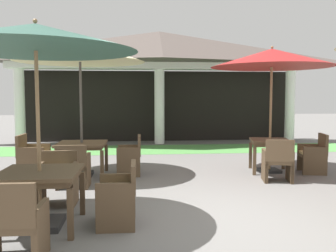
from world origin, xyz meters
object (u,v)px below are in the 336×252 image
at_px(patio_chair_near_foreground_north, 57,179).
at_px(patio_chair_mid_right_south, 73,167).
at_px(patio_chair_mid_left_east, 314,155).
at_px(patio_chair_near_foreground_south, 13,225).
at_px(patio_table_near_foreground, 40,178).
at_px(patio_chair_mid_right_west, 32,157).
at_px(patio_umbrella_near_foreground, 36,40).
at_px(patio_umbrella_mid_left, 272,58).
at_px(patio_umbrella_mid_right, 80,52).
at_px(patio_chair_mid_right_east, 130,157).
at_px(patio_table_mid_right, 82,147).
at_px(patio_table_mid_left, 270,144).
at_px(patio_chair_near_foreground_east, 119,195).
at_px(patio_chair_mid_left_south, 278,162).

bearing_deg(patio_chair_near_foreground_north, patio_chair_mid_right_south, -93.56).
bearing_deg(patio_chair_mid_left_east, patio_chair_near_foreground_south, 138.68).
bearing_deg(patio_table_near_foreground, patio_chair_mid_right_south, 87.74).
distance_m(patio_table_near_foreground, patio_chair_near_foreground_south, 1.07).
distance_m(patio_chair_mid_right_west, patio_chair_mid_right_south, 1.49).
bearing_deg(patio_table_near_foreground, patio_umbrella_near_foreground, 167.66).
relative_size(patio_chair_near_foreground_north, patio_umbrella_mid_left, 0.29).
bearing_deg(patio_umbrella_mid_right, patio_chair_mid_right_south, -90.86).
height_order(patio_umbrella_mid_right, patio_chair_mid_right_west, patio_umbrella_mid_right).
xyz_separation_m(patio_chair_near_foreground_north, patio_umbrella_mid_left, (4.32, 2.11, 2.17)).
xyz_separation_m(patio_chair_near_foreground_south, patio_chair_mid_right_east, (1.16, 4.17, -0.00)).
bearing_deg(patio_table_mid_right, patio_table_mid_left, 0.07).
bearing_deg(patio_umbrella_mid_right, patio_table_mid_right, 45.00).
relative_size(patio_chair_near_foreground_north, patio_chair_mid_right_east, 0.96).
height_order(patio_chair_near_foreground_south, patio_table_mid_left, patio_chair_near_foreground_south).
bearing_deg(patio_table_mid_right, patio_umbrella_mid_left, 0.07).
distance_m(patio_chair_near_foreground_east, patio_chair_mid_right_east, 3.14).
bearing_deg(patio_chair_near_foreground_east, patio_chair_near_foreground_north, 44.98).
bearing_deg(patio_chair_near_foreground_north, patio_chair_mid_left_south, -163.79).
distance_m(patio_chair_mid_left_east, patio_umbrella_mid_right, 5.66).
relative_size(patio_chair_near_foreground_east, patio_chair_mid_right_east, 0.96).
bearing_deg(patio_chair_mid_left_south, patio_chair_near_foreground_north, -152.62).
bearing_deg(patio_umbrella_near_foreground, patio_chair_mid_right_east, 69.76).
bearing_deg(patio_chair_mid_right_east, patio_chair_mid_left_east, -91.58).
bearing_deg(patio_chair_mid_right_south, patio_umbrella_near_foreground, -91.41).
bearing_deg(patio_chair_mid_right_south, patio_umbrella_mid_right, 90.00).
xyz_separation_m(patio_table_near_foreground, patio_chair_mid_right_south, (0.08, 2.09, -0.26)).
height_order(patio_chair_near_foreground_south, patio_chair_mid_left_south, patio_chair_near_foreground_south).
bearing_deg(patio_umbrella_mid_left, patio_chair_mid_left_south, -101.63).
bearing_deg(patio_chair_mid_right_east, patio_chair_near_foreground_east, 178.70).
bearing_deg(patio_chair_mid_right_south, patio_chair_near_foreground_south, -90.81).
bearing_deg(patio_chair_mid_left_east, patio_chair_mid_left_south, 134.90).
height_order(patio_chair_mid_left_east, patio_chair_mid_right_west, patio_chair_mid_right_west).
bearing_deg(patio_umbrella_mid_right, patio_umbrella_mid_left, 0.07).
xyz_separation_m(patio_chair_near_foreground_south, patio_umbrella_mid_right, (0.11, 4.18, 2.26)).
bearing_deg(patio_table_near_foreground, patio_umbrella_mid_right, 88.21).
distance_m(patio_chair_near_foreground_east, patio_umbrella_mid_left, 5.05).
xyz_separation_m(patio_umbrella_mid_left, patio_umbrella_mid_right, (-4.23, -0.00, 0.09)).
bearing_deg(patio_chair_mid_left_south, patio_table_mid_right, 178.46).
bearing_deg(patio_chair_mid_left_east, patio_chair_near_foreground_east, 136.52).
bearing_deg(patio_table_mid_right, patio_chair_mid_right_east, -0.86).
relative_size(patio_umbrella_mid_left, patio_umbrella_mid_right, 0.97).
bearing_deg(patio_table_near_foreground, patio_chair_near_foreground_north, 89.53).
height_order(patio_chair_mid_left_south, patio_chair_mid_right_south, patio_chair_mid_left_south).
height_order(patio_table_mid_left, patio_table_mid_right, patio_table_mid_left).
relative_size(patio_chair_mid_right_west, patio_chair_mid_right_east, 1.04).
xyz_separation_m(patio_table_mid_left, patio_umbrella_mid_left, (0.00, 0.00, 1.94)).
relative_size(patio_table_near_foreground, patio_chair_mid_right_east, 1.18).
distance_m(patio_chair_near_foreground_east, patio_chair_mid_right_west, 3.74).
bearing_deg(patio_table_near_foreground, patio_chair_near_foreground_east, -0.47).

